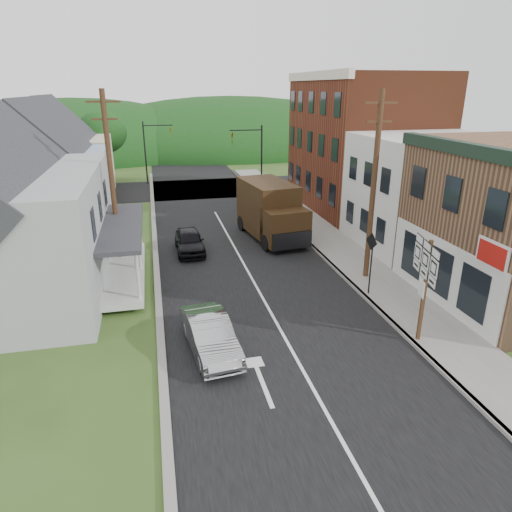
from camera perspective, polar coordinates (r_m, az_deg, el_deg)
ground at (r=18.84m, az=2.56°, el=-8.36°), size 120.00×120.00×0.00m
road at (r=27.80m, az=-2.86°, el=1.35°), size 9.00×90.00×0.02m
cross_road at (r=44.08m, az=-6.80°, el=8.38°), size 60.00×9.00×0.02m
sidewalk_right at (r=27.56m, az=10.05°, el=1.04°), size 2.80×55.00×0.15m
curb_right at (r=27.08m, az=7.41°, el=0.84°), size 0.20×55.00×0.15m
curb_left at (r=25.54m, az=-12.39°, el=-0.73°), size 0.30×55.00×0.12m
storefront_white at (r=28.82m, az=20.88°, el=7.43°), size 8.00×7.00×6.50m
storefront_red at (r=36.72m, az=13.08°, el=13.53°), size 8.00×12.00×10.00m
house_blue at (r=33.97m, az=-24.08°, el=9.56°), size 7.14×8.16×7.28m
house_cream at (r=42.83m, az=-22.65°, el=11.66°), size 7.14×8.16×7.28m
utility_pole_right at (r=22.30m, az=14.47°, el=8.37°), size 1.60×0.26×9.00m
utility_pole_left at (r=24.39m, az=-17.60°, el=9.06°), size 1.60×0.26×9.00m
traffic_signal_right at (r=40.72m, az=-0.27°, el=12.90°), size 2.87×0.20×6.00m
traffic_signal_left at (r=46.71m, az=-12.88°, el=13.37°), size 2.87×0.20×6.00m
tree_left_d at (r=48.30m, az=-18.76°, el=14.39°), size 4.80×4.80×6.94m
forested_ridge at (r=71.62m, az=-9.37°, el=12.85°), size 90.00×30.00×16.00m
silver_sedan at (r=16.70m, az=-5.77°, el=-9.84°), size 1.93×4.25×1.35m
dark_sedan at (r=26.69m, az=-8.32°, el=1.83°), size 1.60×3.90×1.32m
delivery_van at (r=28.61m, az=1.88°, el=5.64°), size 3.35×6.58×3.52m
route_sign_cluster at (r=17.38m, az=20.35°, el=-2.44°), size 0.56×2.20×3.92m
warning_sign at (r=20.96m, az=14.21°, el=0.10°), size 0.19×0.80×2.92m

